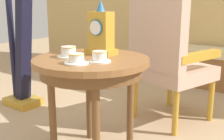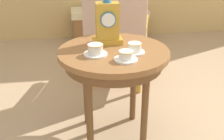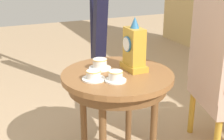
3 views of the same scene
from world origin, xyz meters
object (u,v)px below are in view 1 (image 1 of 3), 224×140
object	(u,v)px
window_bench	(220,69)
side_table	(91,70)
teacup_left	(69,52)
teacup_center	(100,57)
mantel_clock	(101,33)
armchair	(166,51)
harp	(20,28)
teacup_right	(76,59)

from	to	relation	value
window_bench	side_table	bearing A→B (deg)	-96.56
side_table	teacup_left	xyz separation A→B (m)	(-0.12, -0.07, 0.11)
teacup_left	side_table	bearing A→B (deg)	29.92
side_table	teacup_center	xyz separation A→B (m)	(0.12, -0.07, 0.11)
side_table	teacup_center	size ratio (longest dim) A/B	5.55
side_table	mantel_clock	xyz separation A→B (m)	(-0.02, 0.12, 0.21)
armchair	harp	size ratio (longest dim) A/B	0.63
side_table	harp	size ratio (longest dim) A/B	0.38
mantel_clock	teacup_left	bearing A→B (deg)	-116.41
teacup_left	harp	size ratio (longest dim) A/B	0.08
teacup_left	harp	xyz separation A→B (m)	(-0.97, 0.37, 0.07)
teacup_right	harp	xyz separation A→B (m)	(-1.13, 0.48, 0.07)
teacup_left	mantel_clock	xyz separation A→B (m)	(0.10, 0.19, 0.11)
teacup_center	mantel_clock	world-z (taller)	mantel_clock
armchair	teacup_center	bearing A→B (deg)	-91.13
teacup_center	armchair	size ratio (longest dim) A/B	0.11
mantel_clock	armchair	xyz separation A→B (m)	(0.16, 0.62, -0.18)
teacup_right	armchair	world-z (taller)	armchair
teacup_left	harp	world-z (taller)	harp
teacup_center	side_table	bearing A→B (deg)	150.59
harp	window_bench	bearing A→B (deg)	51.93
teacup_right	mantel_clock	world-z (taller)	mantel_clock
side_table	teacup_left	distance (m)	0.17
mantel_clock	armchair	bearing A→B (deg)	75.88
teacup_left	armchair	distance (m)	0.85
armchair	harp	distance (m)	1.30
teacup_center	mantel_clock	distance (m)	0.26
armchair	window_bench	world-z (taller)	armchair
side_table	harp	bearing A→B (deg)	164.41
harp	side_table	bearing A→B (deg)	-15.59
teacup_right	window_bench	distance (m)	2.21
window_bench	teacup_center	bearing A→B (deg)	-93.11
mantel_clock	harp	size ratio (longest dim) A/B	0.19
mantel_clock	harp	xyz separation A→B (m)	(-1.06, 0.18, -0.04)
teacup_left	teacup_right	bearing A→B (deg)	-32.98
teacup_left	teacup_center	xyz separation A→B (m)	(0.23, 0.00, -0.00)
teacup_left	teacup_right	world-z (taller)	teacup_left
teacup_right	window_bench	bearing A→B (deg)	85.13
armchair	mantel_clock	bearing A→B (deg)	-104.12
armchair	window_bench	size ratio (longest dim) A/B	1.17
armchair	teacup_right	bearing A→B (deg)	-95.50
side_table	teacup_left	size ratio (longest dim) A/B	4.89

